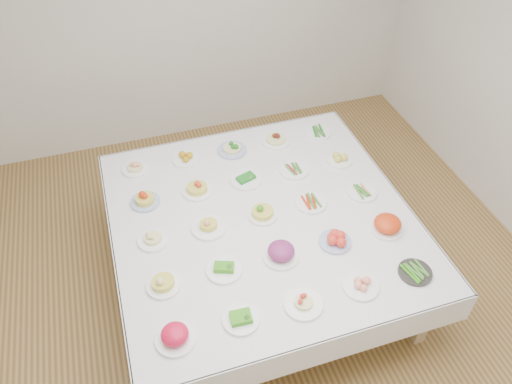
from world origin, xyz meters
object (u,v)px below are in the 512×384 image
object	(u,v)px
dish_12	(263,210)
dish_24	(318,132)
display_table	(262,222)
dish_0	(175,334)

from	to	relation	value
dish_12	dish_24	xyz separation A→B (m)	(0.84, 0.87, -0.04)
display_table	dish_24	world-z (taller)	dish_24
display_table	dish_0	xyz separation A→B (m)	(-0.86, -0.86, 0.13)
dish_0	dish_12	xyz separation A→B (m)	(0.86, 0.86, -0.00)
dish_0	dish_12	size ratio (longest dim) A/B	1.04
display_table	dish_12	size ratio (longest dim) A/B	9.49
display_table	dish_24	xyz separation A→B (m)	(0.85, 0.87, 0.09)
display_table	dish_0	world-z (taller)	dish_0
dish_0	display_table	bearing A→B (deg)	45.11
display_table	dish_24	bearing A→B (deg)	45.63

